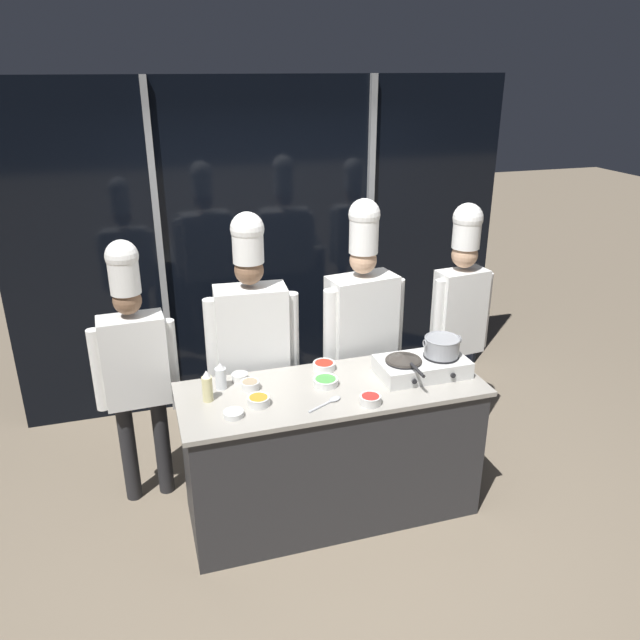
# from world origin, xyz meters

# --- Properties ---
(ground_plane) EXTENTS (24.00, 24.00, 0.00)m
(ground_plane) POSITION_xyz_m (0.00, 0.00, 0.00)
(ground_plane) COLOR #7F705B
(window_wall_back) EXTENTS (4.13, 0.09, 2.70)m
(window_wall_back) POSITION_xyz_m (0.00, 1.70, 1.35)
(window_wall_back) COLOR black
(window_wall_back) RESTS_ON ground_plane
(demo_counter) EXTENTS (1.89, 0.71, 0.92)m
(demo_counter) POSITION_xyz_m (0.00, 0.00, 0.46)
(demo_counter) COLOR #2D2D30
(demo_counter) RESTS_ON ground_plane
(portable_stove) EXTENTS (0.57, 0.34, 0.12)m
(portable_stove) POSITION_xyz_m (0.61, 0.00, 0.98)
(portable_stove) COLOR silver
(portable_stove) RESTS_ON demo_counter
(frying_pan) EXTENTS (0.23, 0.40, 0.04)m
(frying_pan) POSITION_xyz_m (0.47, -0.01, 1.06)
(frying_pan) COLOR #38332D
(frying_pan) RESTS_ON portable_stove
(stock_pot) EXTENTS (0.25, 0.23, 0.12)m
(stock_pot) POSITION_xyz_m (0.74, 0.00, 1.10)
(stock_pot) COLOR #93969B
(stock_pot) RESTS_ON portable_stove
(squeeze_bottle_oil) EXTENTS (0.06, 0.06, 0.20)m
(squeeze_bottle_oil) POSITION_xyz_m (-0.75, 0.06, 1.02)
(squeeze_bottle_oil) COLOR beige
(squeeze_bottle_oil) RESTS_ON demo_counter
(squeeze_bottle_clear) EXTENTS (0.07, 0.07, 0.17)m
(squeeze_bottle_clear) POSITION_xyz_m (-0.65, 0.19, 1.01)
(squeeze_bottle_clear) COLOR white
(squeeze_bottle_clear) RESTS_ON demo_counter
(prep_bowl_scallions) EXTENTS (0.16, 0.16, 0.05)m
(prep_bowl_scallions) POSITION_xyz_m (-0.03, 0.04, 0.95)
(prep_bowl_scallions) COLOR white
(prep_bowl_scallions) RESTS_ON demo_counter
(prep_bowl_garlic) EXTENTS (0.12, 0.12, 0.03)m
(prep_bowl_garlic) POSITION_xyz_m (-0.64, -0.16, 0.94)
(prep_bowl_garlic) COLOR white
(prep_bowl_garlic) RESTS_ON demo_counter
(prep_bowl_chili_flakes) EXTENTS (0.15, 0.15, 0.05)m
(prep_bowl_chili_flakes) POSITION_xyz_m (0.03, 0.25, 0.95)
(prep_bowl_chili_flakes) COLOR white
(prep_bowl_chili_flakes) RESTS_ON demo_counter
(prep_bowl_carrots) EXTENTS (0.13, 0.13, 0.05)m
(prep_bowl_carrots) POSITION_xyz_m (-0.48, -0.08, 0.95)
(prep_bowl_carrots) COLOR white
(prep_bowl_carrots) RESTS_ON demo_counter
(prep_bowl_mushrooms) EXTENTS (0.12, 0.12, 0.06)m
(prep_bowl_mushrooms) POSITION_xyz_m (-0.49, 0.12, 0.95)
(prep_bowl_mushrooms) COLOR white
(prep_bowl_mushrooms) RESTS_ON demo_counter
(prep_bowl_chicken) EXTENTS (0.10, 0.10, 0.05)m
(prep_bowl_chicken) POSITION_xyz_m (-0.53, 0.25, 0.95)
(prep_bowl_chicken) COLOR white
(prep_bowl_chicken) RESTS_ON demo_counter
(prep_bowl_bell_pepper) EXTENTS (0.13, 0.13, 0.05)m
(prep_bowl_bell_pepper) POSITION_xyz_m (0.15, -0.26, 0.95)
(prep_bowl_bell_pepper) COLOR white
(prep_bowl_bell_pepper) RESTS_ON demo_counter
(serving_spoon_slotted) EXTENTS (0.24, 0.15, 0.02)m
(serving_spoon_slotted) POSITION_xyz_m (-0.06, -0.17, 0.93)
(serving_spoon_slotted) COLOR #B2B5BA
(serving_spoon_slotted) RESTS_ON demo_counter
(chef_head) EXTENTS (0.53, 0.23, 1.81)m
(chef_head) POSITION_xyz_m (-1.15, 0.52, 1.04)
(chef_head) COLOR #232326
(chef_head) RESTS_ON ground_plane
(chef_sous) EXTENTS (0.62, 0.28, 1.92)m
(chef_sous) POSITION_xyz_m (-0.38, 0.54, 1.09)
(chef_sous) COLOR #4C4C51
(chef_sous) RESTS_ON ground_plane
(chef_line) EXTENTS (0.62, 0.31, 1.95)m
(chef_line) POSITION_xyz_m (0.41, 0.57, 1.09)
(chef_line) COLOR #232326
(chef_line) RESTS_ON ground_plane
(chef_pastry) EXTENTS (0.48, 0.23, 1.89)m
(chef_pastry) POSITION_xyz_m (1.15, 0.52, 1.14)
(chef_pastry) COLOR #2D3856
(chef_pastry) RESTS_ON ground_plane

